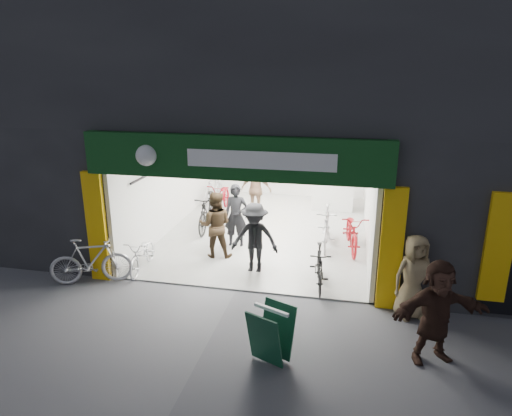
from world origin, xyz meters
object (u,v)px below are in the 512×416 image
(bike_left_front, at_px, (143,254))
(bike_right_front, at_px, (319,267))
(parked_bike, at_px, (91,261))
(sandwich_board, at_px, (271,333))
(pedestrian_near, at_px, (414,277))

(bike_left_front, bearing_deg, bike_right_front, -5.25)
(bike_right_front, relative_size, parked_bike, 0.87)
(sandwich_board, bearing_deg, pedestrian_near, 62.82)
(bike_left_front, bearing_deg, parked_bike, -138.20)
(bike_left_front, xyz_separation_m, sandwich_board, (3.71, -2.92, 0.11))
(bike_left_front, distance_m, pedestrian_near, 6.28)
(bike_left_front, xyz_separation_m, parked_bike, (-0.84, -0.90, 0.13))
(pedestrian_near, height_order, sandwich_board, pedestrian_near)
(bike_right_front, height_order, sandwich_board, sandwich_board)
(bike_left_front, bearing_deg, pedestrian_near, -13.52)
(bike_right_front, xyz_separation_m, sandwich_board, (-0.59, -2.92, 0.05))
(bike_right_front, xyz_separation_m, pedestrian_near, (1.89, -0.90, 0.38))
(pedestrian_near, bearing_deg, parked_bike, 156.81)
(bike_right_front, height_order, parked_bike, parked_bike)
(bike_left_front, height_order, sandwich_board, sandwich_board)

